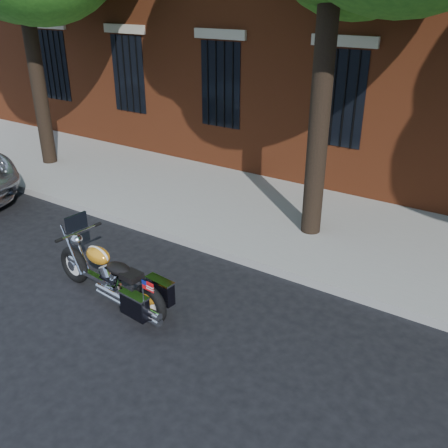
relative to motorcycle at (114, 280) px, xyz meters
The scene contains 4 objects.
ground 1.30m from the motorcycle, 37.34° to the left, with size 120.00×120.00×0.00m, color black.
curb 2.36m from the motorcycle, 65.34° to the left, with size 40.00×0.16×0.15m, color gray.
sidewalk 4.14m from the motorcycle, 76.32° to the left, with size 40.00×3.60×0.15m, color gray.
motorcycle is the anchor object (origin of this frame).
Camera 1 is at (3.85, -5.05, 4.29)m, focal length 40.00 mm.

